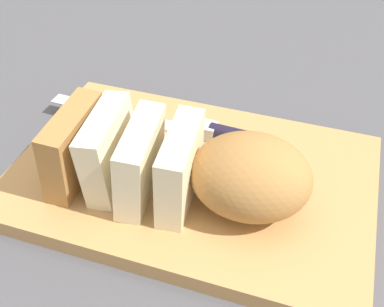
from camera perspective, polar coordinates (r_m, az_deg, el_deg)
The scene contains 6 objects.
ground_plane at distance 0.58m, azimuth -0.00°, elevation -3.81°, with size 3.00×3.00×0.00m, color #4C4C51.
cutting_board at distance 0.58m, azimuth -0.00°, elevation -3.06°, with size 0.43×0.28×0.02m, color tan.
bread_loaf at distance 0.51m, azimuth -0.32°, elevation -1.60°, with size 0.29×0.12×0.09m.
bread_knife at distance 0.62m, azimuth 0.96°, elevation 2.89°, with size 0.30×0.04×0.02m.
crumb_near_knife at distance 0.52m, azimuth 5.63°, elevation -6.84°, with size 0.01×0.01×0.01m, color #996633.
crumb_near_loaf at distance 0.57m, azimuth 4.25°, elevation -1.62°, with size 0.01×0.01×0.01m, color #996633.
Camera 1 is at (-0.12, 0.39, 0.41)m, focal length 44.14 mm.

